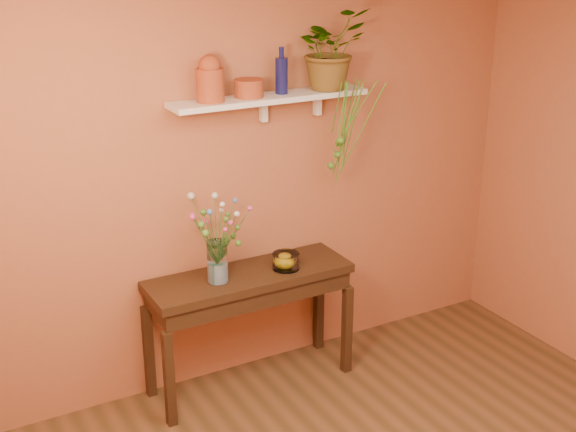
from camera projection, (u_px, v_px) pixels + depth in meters
The scene contains 13 objects.
room at pixel (457, 301), 3.38m from camera, with size 4.04×4.04×2.70m.
sideboard at pixel (250, 289), 4.98m from camera, with size 1.35×0.43×0.82m.
wall_shelf at pixel (271, 98), 4.75m from camera, with size 1.30×0.24×0.19m.
terracotta_jug at pixel (210, 79), 4.50m from camera, with size 0.20×0.20×0.28m.
terracotta_pot at pixel (249, 88), 4.66m from camera, with size 0.18×0.18×0.11m, color #A04024.
blue_bottle at pixel (282, 75), 4.74m from camera, with size 0.10×0.10×0.29m.
spider_plant at pixel (330, 49), 4.84m from camera, with size 0.46×0.40×0.51m, color #427321.
plant_fronds at pixel (343, 137), 4.92m from camera, with size 0.26×0.31×0.70m.
glass_vase at pixel (218, 265), 4.77m from camera, with size 0.13×0.13×0.27m.
bouquet at pixel (217, 224), 4.68m from camera, with size 0.38×0.35×0.44m.
glass_bowl at pixel (286, 262), 4.98m from camera, with size 0.18×0.18×0.11m.
lemon at pixel (285, 261), 4.99m from camera, with size 0.09×0.09×0.09m, color yellow.
carton at pixel (217, 274), 4.77m from camera, with size 0.07×0.05×0.13m, color teal.
Camera 1 is at (-2.13, -2.30, 2.88)m, focal length 47.65 mm.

